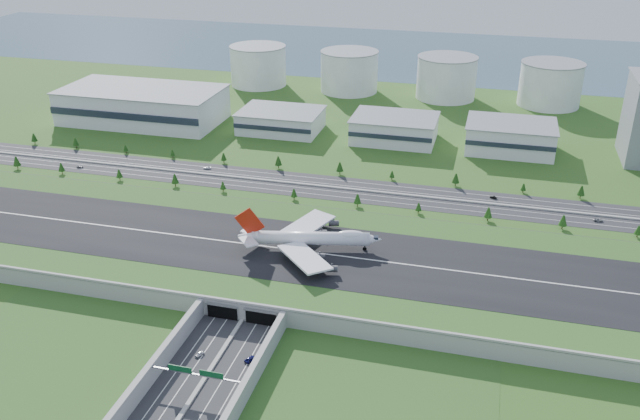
% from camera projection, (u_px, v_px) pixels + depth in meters
% --- Properties ---
extents(ground, '(1200.00, 1200.00, 0.00)m').
position_uv_depth(ground, '(279.00, 263.00, 325.60)').
color(ground, '#244917').
rests_on(ground, ground).
extents(airfield_deck, '(520.00, 100.00, 9.20)m').
position_uv_depth(airfield_deck, '(279.00, 256.00, 323.76)').
color(airfield_deck, '#999993').
rests_on(airfield_deck, ground).
extents(underpass_road, '(38.80, 120.40, 8.00)m').
position_uv_depth(underpass_road, '(192.00, 391.00, 237.25)').
color(underpass_road, '#28282B').
rests_on(underpass_road, ground).
extents(sign_gantry_near, '(38.70, 0.70, 9.80)m').
position_uv_depth(sign_gantry_near, '(196.00, 375.00, 239.57)').
color(sign_gantry_near, gray).
rests_on(sign_gantry_near, ground).
extents(north_expressway, '(560.00, 36.00, 0.12)m').
position_uv_depth(north_expressway, '(328.00, 187.00, 408.59)').
color(north_expressway, '#28282B').
rests_on(north_expressway, ground).
extents(tree_row, '(503.77, 48.68, 8.47)m').
position_uv_depth(tree_row, '(356.00, 183.00, 402.21)').
color(tree_row, '#3D2819').
rests_on(tree_row, ground).
extents(hangar_west, '(120.00, 60.00, 25.00)m').
position_uv_depth(hangar_west, '(143.00, 105.00, 521.24)').
color(hangar_west, silver).
rests_on(hangar_west, ground).
extents(hangar_mid_a, '(58.00, 42.00, 15.00)m').
position_uv_depth(hangar_mid_a, '(281.00, 121.00, 502.30)').
color(hangar_mid_a, silver).
rests_on(hangar_mid_a, ground).
extents(hangar_mid_b, '(58.00, 42.00, 17.00)m').
position_uv_depth(hangar_mid_b, '(394.00, 129.00, 482.21)').
color(hangar_mid_b, silver).
rests_on(hangar_mid_b, ground).
extents(hangar_mid_c, '(58.00, 42.00, 19.00)m').
position_uv_depth(hangar_mid_c, '(510.00, 137.00, 463.28)').
color(hangar_mid_c, silver).
rests_on(hangar_mid_c, ground).
extents(fuel_tank_a, '(50.00, 50.00, 35.00)m').
position_uv_depth(fuel_tank_a, '(258.00, 66.00, 616.76)').
color(fuel_tank_a, silver).
rests_on(fuel_tank_a, ground).
extents(fuel_tank_b, '(50.00, 50.00, 35.00)m').
position_uv_depth(fuel_tank_b, '(349.00, 72.00, 597.10)').
color(fuel_tank_b, silver).
rests_on(fuel_tank_b, ground).
extents(fuel_tank_c, '(50.00, 50.00, 35.00)m').
position_uv_depth(fuel_tank_c, '(446.00, 78.00, 577.44)').
color(fuel_tank_c, silver).
rests_on(fuel_tank_c, ground).
extents(fuel_tank_d, '(50.00, 50.00, 35.00)m').
position_uv_depth(fuel_tank_d, '(550.00, 84.00, 557.78)').
color(fuel_tank_d, silver).
rests_on(fuel_tank_d, ground).
extents(bay_water, '(1200.00, 260.00, 0.06)m').
position_uv_depth(bay_water, '(414.00, 53.00, 745.03)').
color(bay_water, '#365467').
rests_on(bay_water, ground).
extents(boeing_747, '(68.35, 63.93, 21.42)m').
position_uv_depth(boeing_747, '(310.00, 238.00, 318.81)').
color(boeing_747, white).
rests_on(boeing_747, airfield_deck).
extents(car_0, '(3.15, 4.32, 1.37)m').
position_uv_depth(car_0, '(199.00, 354.00, 260.37)').
color(car_0, silver).
rests_on(car_0, ground).
extents(car_2, '(4.11, 5.50, 1.39)m').
position_uv_depth(car_2, '(250.00, 359.00, 257.61)').
color(car_2, '#0E1148').
rests_on(car_2, ground).
extents(car_4, '(4.38, 2.77, 1.39)m').
position_uv_depth(car_4, '(80.00, 167.00, 436.77)').
color(car_4, '#4F4E52').
rests_on(car_4, ground).
extents(car_5, '(4.23, 2.63, 1.32)m').
position_uv_depth(car_5, '(493.00, 197.00, 393.42)').
color(car_5, black).
rests_on(car_5, ground).
extents(car_6, '(5.25, 2.69, 1.42)m').
position_uv_depth(car_6, '(598.00, 220.00, 366.43)').
color(car_6, '#ABABB0').
rests_on(car_6, ground).
extents(car_7, '(5.35, 3.88, 1.44)m').
position_uv_depth(car_7, '(207.00, 168.00, 435.38)').
color(car_7, white).
rests_on(car_7, ground).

